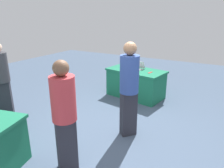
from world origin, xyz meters
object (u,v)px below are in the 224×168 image
at_px(person_organiser, 129,85).
at_px(yarn_ball, 123,65).
at_px(scissors_red, 150,73).
at_px(person_attendee_browsing, 64,112).
at_px(table_foreground, 136,83).
at_px(person_presenter, 1,76).
at_px(laptop_silver, 137,68).

xyz_separation_m(person_organiser, yarn_ball, (1.14, -1.98, -0.17)).
bearing_deg(scissors_red, person_attendee_browsing, 7.87).
height_order(table_foreground, person_attendee_browsing, person_attendee_browsing).
distance_m(person_presenter, person_attendee_browsing, 2.45).
relative_size(person_organiser, yarn_ball, 16.82).
xyz_separation_m(person_organiser, laptop_silver, (0.67, -1.96, -0.18)).
xyz_separation_m(person_presenter, scissors_red, (-2.50, -2.41, -0.15)).
xyz_separation_m(person_presenter, person_organiser, (-2.73, -0.64, 0.07)).
bearing_deg(yarn_ball, scissors_red, 166.87).
bearing_deg(person_organiser, laptop_silver, 58.77).
height_order(table_foreground, scissors_red, scissors_red).
xyz_separation_m(person_presenter, laptop_silver, (-2.06, -2.59, -0.11)).
height_order(laptop_silver, scissors_red, laptop_silver).
relative_size(yarn_ball, scissors_red, 0.58).
xyz_separation_m(person_presenter, yarn_ball, (-1.59, -2.62, -0.10)).
bearing_deg(person_organiser, yarn_ball, 69.70).
xyz_separation_m(table_foreground, yarn_ball, (0.47, -0.12, 0.43)).
bearing_deg(yarn_ball, person_presenter, 58.75).
height_order(person_attendee_browsing, person_organiser, person_organiser).
distance_m(person_attendee_browsing, laptop_silver, 3.27).
bearing_deg(table_foreground, laptop_silver, -87.82).
relative_size(table_foreground, person_attendee_browsing, 0.99).
distance_m(person_organiser, laptop_silver, 2.08).
xyz_separation_m(yarn_ball, scissors_red, (-0.90, 0.21, -0.05)).
distance_m(table_foreground, person_presenter, 3.29).
relative_size(person_presenter, person_attendee_browsing, 1.00).
bearing_deg(person_organiser, person_attendee_browsing, -156.06).
distance_m(person_presenter, laptop_silver, 3.31).
bearing_deg(person_attendee_browsing, yarn_ball, -128.87).
height_order(person_presenter, person_attendee_browsing, person_attendee_browsing).
xyz_separation_m(table_foreground, scissors_red, (-0.43, 0.09, 0.38)).
relative_size(person_presenter, yarn_ball, 15.74).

